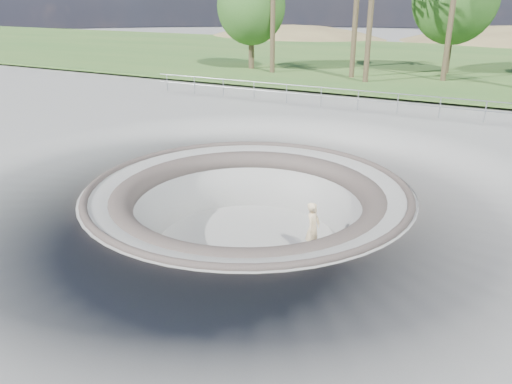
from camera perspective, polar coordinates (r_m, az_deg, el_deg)
ground at (r=15.80m, az=-0.92°, el=0.50°), size 180.00×180.00×0.00m
skate_bowl at (r=16.55m, az=-0.88°, el=-5.42°), size 14.00×14.00×4.10m
grass_strip at (r=47.83m, az=19.19°, el=13.89°), size 180.00×36.00×0.12m
distant_hills at (r=71.39m, az=24.50°, el=9.44°), size 103.20×45.00×28.60m
safety_railing at (r=26.43m, az=11.59°, el=10.27°), size 25.00×0.06×1.03m
skateboard at (r=15.82m, az=6.39°, el=-6.91°), size 0.90×0.43×0.09m
skater at (r=15.43m, az=6.52°, el=-4.12°), size 0.43×0.63×1.68m
bushy_tree_left at (r=40.26m, az=-0.56°, el=20.49°), size 5.29×4.81×7.64m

